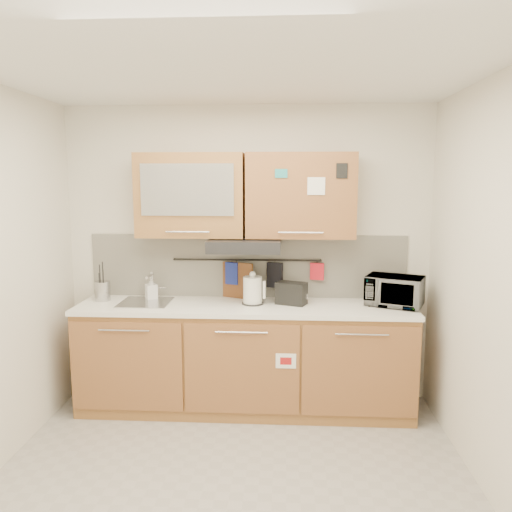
# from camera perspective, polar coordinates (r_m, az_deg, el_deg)

# --- Properties ---
(floor) EXTENTS (3.20, 3.20, 0.00)m
(floor) POSITION_cam_1_polar(r_m,az_deg,el_deg) (3.50, -3.00, -25.35)
(floor) COLOR #9E9993
(floor) RESTS_ON ground
(ceiling) EXTENTS (3.20, 3.20, 0.00)m
(ceiling) POSITION_cam_1_polar(r_m,az_deg,el_deg) (2.97, -3.41, 21.18)
(ceiling) COLOR white
(ceiling) RESTS_ON wall_back
(wall_back) EXTENTS (3.20, 0.00, 3.20)m
(wall_back) POSITION_cam_1_polar(r_m,az_deg,el_deg) (4.44, -1.01, 0.15)
(wall_back) COLOR silver
(wall_back) RESTS_ON ground
(wall_right) EXTENTS (0.00, 3.00, 3.00)m
(wall_right) POSITION_cam_1_polar(r_m,az_deg,el_deg) (3.21, 26.52, -4.02)
(wall_right) COLOR silver
(wall_right) RESTS_ON ground
(base_cabinet) EXTENTS (2.80, 0.64, 0.88)m
(base_cabinet) POSITION_cam_1_polar(r_m,az_deg,el_deg) (4.37, -1.29, -12.13)
(base_cabinet) COLOR #A3763A
(base_cabinet) RESTS_ON floor
(countertop) EXTENTS (2.82, 0.62, 0.04)m
(countertop) POSITION_cam_1_polar(r_m,az_deg,el_deg) (4.22, -1.31, -5.85)
(countertop) COLOR white
(countertop) RESTS_ON base_cabinet
(backsplash) EXTENTS (2.80, 0.02, 0.56)m
(backsplash) POSITION_cam_1_polar(r_m,az_deg,el_deg) (4.45, -1.02, -1.15)
(backsplash) COLOR silver
(backsplash) RESTS_ON countertop
(upper_cabinets) EXTENTS (1.82, 0.37, 0.70)m
(upper_cabinets) POSITION_cam_1_polar(r_m,az_deg,el_deg) (4.22, -1.28, 6.94)
(upper_cabinets) COLOR #A3763A
(upper_cabinets) RESTS_ON wall_back
(range_hood) EXTENTS (0.60, 0.46, 0.10)m
(range_hood) POSITION_cam_1_polar(r_m,az_deg,el_deg) (4.18, -1.27, 1.28)
(range_hood) COLOR black
(range_hood) RESTS_ON upper_cabinets
(sink) EXTENTS (0.42, 0.40, 0.26)m
(sink) POSITION_cam_1_polar(r_m,az_deg,el_deg) (4.38, -12.48, -5.19)
(sink) COLOR silver
(sink) RESTS_ON countertop
(utensil_rail) EXTENTS (1.30, 0.02, 0.02)m
(utensil_rail) POSITION_cam_1_polar(r_m,az_deg,el_deg) (4.40, -1.06, -0.46)
(utensil_rail) COLOR black
(utensil_rail) RESTS_ON backsplash
(utensil_crock) EXTENTS (0.16, 0.16, 0.34)m
(utensil_crock) POSITION_cam_1_polar(r_m,az_deg,el_deg) (4.54, -17.12, -3.81)
(utensil_crock) COLOR #ACADB1
(utensil_crock) RESTS_ON countertop
(kettle) EXTENTS (0.20, 0.18, 0.28)m
(kettle) POSITION_cam_1_polar(r_m,az_deg,el_deg) (4.21, -0.37, -4.03)
(kettle) COLOR silver
(kettle) RESTS_ON countertop
(toaster) EXTENTS (0.28, 0.23, 0.19)m
(toaster) POSITION_cam_1_polar(r_m,az_deg,el_deg) (4.22, 4.06, -4.24)
(toaster) COLOR black
(toaster) RESTS_ON countertop
(microwave) EXTENTS (0.53, 0.46, 0.25)m
(microwave) POSITION_cam_1_polar(r_m,az_deg,el_deg) (4.32, 15.55, -3.87)
(microwave) COLOR #999999
(microwave) RESTS_ON countertop
(soap_bottle) EXTENTS (0.13, 0.13, 0.20)m
(soap_bottle) POSITION_cam_1_polar(r_m,az_deg,el_deg) (4.46, -11.89, -3.63)
(soap_bottle) COLOR #999999
(soap_bottle) RESTS_ON countertop
(cutting_board) EXTENTS (0.30, 0.15, 0.40)m
(cutting_board) POSITION_cam_1_polar(r_m,az_deg,el_deg) (4.43, -2.26, -3.27)
(cutting_board) COLOR brown
(cutting_board) RESTS_ON utensil_rail
(oven_mitt) EXTENTS (0.12, 0.07, 0.20)m
(oven_mitt) POSITION_cam_1_polar(r_m,az_deg,el_deg) (4.42, -2.77, -1.99)
(oven_mitt) COLOR navy
(oven_mitt) RESTS_ON utensil_rail
(dark_pouch) EXTENTS (0.15, 0.09, 0.22)m
(dark_pouch) POSITION_cam_1_polar(r_m,az_deg,el_deg) (4.40, 2.17, -2.21)
(dark_pouch) COLOR black
(dark_pouch) RESTS_ON utensil_rail
(pot_holder) EXTENTS (0.12, 0.05, 0.15)m
(pot_holder) POSITION_cam_1_polar(r_m,az_deg,el_deg) (4.40, 6.99, -1.77)
(pot_holder) COLOR red
(pot_holder) RESTS_ON utensil_rail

